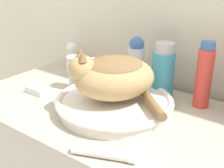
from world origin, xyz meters
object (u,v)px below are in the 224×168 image
(faucet, at_px, (76,70))
(cream_tube, at_px, (105,153))
(soap_bar, at_px, (37,90))
(cat, at_px, (113,75))
(lotion_bottle_white, at_px, (136,63))
(deodorant_stick, at_px, (72,57))
(mouthwash_bottle, at_px, (163,71))
(shampoo_bottle_tall, at_px, (204,76))

(faucet, height_order, cream_tube, faucet)
(cream_tube, bearing_deg, soap_bar, 160.16)
(cat, bearing_deg, lotion_bottle_white, -130.73)
(soap_bar, bearing_deg, cat, 10.39)
(deodorant_stick, xyz_separation_m, soap_bar, (0.06, -0.25, -0.05))
(mouthwash_bottle, bearing_deg, faucet, -152.74)
(faucet, xyz_separation_m, deodorant_stick, (-0.16, 0.14, -0.01))
(mouthwash_bottle, xyz_separation_m, cream_tube, (0.06, -0.41, -0.08))
(shampoo_bottle_tall, height_order, mouthwash_bottle, shampoo_bottle_tall)
(deodorant_stick, xyz_separation_m, lotion_bottle_white, (0.33, 0.00, 0.04))
(shampoo_bottle_tall, distance_m, mouthwash_bottle, 0.15)
(faucet, distance_m, shampoo_bottle_tall, 0.45)
(cream_tube, bearing_deg, lotion_bottle_white, 111.95)
(lotion_bottle_white, height_order, cream_tube, lotion_bottle_white)
(lotion_bottle_white, bearing_deg, soap_bar, -136.64)
(cat, bearing_deg, deodorant_stick, -79.58)
(cream_tube, bearing_deg, shampoo_bottle_tall, 77.66)
(soap_bar, bearing_deg, shampoo_bottle_tall, 25.84)
(deodorant_stick, height_order, soap_bar, deodorant_stick)
(faucet, distance_m, mouthwash_bottle, 0.32)
(cat, xyz_separation_m, mouthwash_bottle, (0.08, 0.20, -0.03))
(shampoo_bottle_tall, bearing_deg, deodorant_stick, 180.00)
(faucet, bearing_deg, deodorant_stick, 150.43)
(mouthwash_bottle, distance_m, cream_tube, 0.42)
(shampoo_bottle_tall, bearing_deg, faucet, -161.23)
(faucet, xyz_separation_m, mouthwash_bottle, (0.28, 0.14, 0.01))
(cat, height_order, deodorant_stick, cat)
(deodorant_stick, bearing_deg, faucet, -42.51)
(cat, distance_m, deodorant_stick, 0.42)
(cream_tube, bearing_deg, deodorant_stick, 140.20)
(deodorant_stick, distance_m, lotion_bottle_white, 0.33)
(shampoo_bottle_tall, distance_m, cream_tube, 0.43)
(mouthwash_bottle, xyz_separation_m, soap_bar, (-0.38, -0.25, -0.08))
(cream_tube, relative_size, soap_bar, 1.90)
(cat, height_order, lotion_bottle_white, cat)
(shampoo_bottle_tall, relative_size, cream_tube, 1.39)
(cat, height_order, faucet, cat)
(mouthwash_bottle, bearing_deg, cream_tube, -82.39)
(faucet, bearing_deg, cat, -1.66)
(faucet, distance_m, cream_tube, 0.43)
(lotion_bottle_white, relative_size, cream_tube, 1.27)
(cat, height_order, soap_bar, cat)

